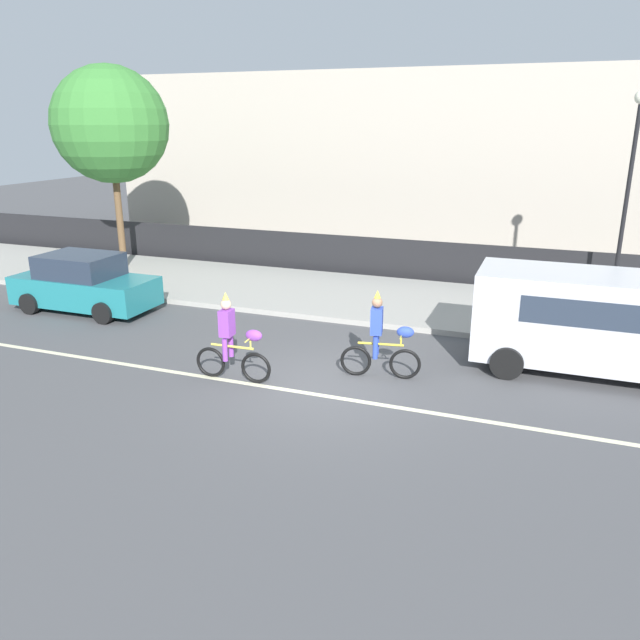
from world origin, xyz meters
The scene contains 11 objects.
ground_plane centered at (0.00, 0.00, 0.00)m, with size 80.00×80.00×0.00m, color #4C4C4F.
road_centre_line centered at (0.00, -0.50, 0.00)m, with size 36.00×0.14×0.01m, color beige.
sidewalk_curb centered at (0.00, 6.50, 0.07)m, with size 60.00×5.00×0.15m, color #9E9B93.
fence_line centered at (0.00, 9.40, 0.70)m, with size 40.00×0.08×1.40m, color black.
building_backdrop centered at (-1.36, 18.00, 3.60)m, with size 28.00×8.00×7.20m, color #B2A899.
parade_cyclist_purple centered at (-1.92, -0.41, 0.84)m, with size 1.72×0.50×1.92m.
parade_cyclist_cobalt centered at (0.94, 0.83, 0.84)m, with size 1.71×0.53×1.92m.
parked_van_silver centered at (5.23, 2.70, 1.28)m, with size 5.00×2.22×2.18m.
parked_car_teal centered at (-8.35, 2.61, 0.78)m, with size 4.10×1.92×1.64m.
street_lamp_post centered at (5.88, 8.12, 3.99)m, with size 0.36×0.36×5.86m.
street_tree_near_lamp centered at (-10.49, 7.16, 5.10)m, with size 3.94×3.94×6.93m.
Camera 1 is at (4.09, -11.19, 5.25)m, focal length 35.00 mm.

